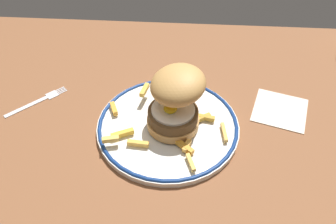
{
  "coord_description": "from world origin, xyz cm",
  "views": [
    {
      "loc": [
        2.29,
        -49.44,
        50.74
      ],
      "look_at": [
        -1.02,
        -2.2,
        4.6
      ],
      "focal_mm": 36.13,
      "sensor_mm": 36.0,
      "label": 1
    }
  ],
  "objects": [
    {
      "name": "ground_plane",
      "position": [
        0.0,
        0.0,
        -2.0
      ],
      "size": [
        127.57,
        80.54,
        4.0
      ],
      "primitive_type": "cube",
      "color": "brown"
    },
    {
      "name": "napkin",
      "position": [
        22.79,
        4.72,
        0.2
      ],
      "size": [
        13.67,
        13.66,
        0.4
      ],
      "primitive_type": "cube",
      "rotation": [
        0.0,
        0.0,
        -0.29
      ],
      "color": "silver",
      "rests_on": "ground_plane"
    },
    {
      "name": "dinner_plate",
      "position": [
        -1.02,
        -2.2,
        0.84
      ],
      "size": [
        28.83,
        28.83,
        1.6
      ],
      "color": "white",
      "rests_on": "ground_plane"
    },
    {
      "name": "fork",
      "position": [
        -30.39,
        3.82,
        0.18
      ],
      "size": [
        11.26,
        11.05,
        0.36
      ],
      "color": "silver",
      "rests_on": "ground_plane"
    },
    {
      "name": "fries_pile",
      "position": [
        -2.2,
        -3.75,
        2.31
      ],
      "size": [
        24.47,
        25.48,
        2.88
      ],
      "color": "gold",
      "rests_on": "dinner_plate"
    },
    {
      "name": "burger",
      "position": [
        0.5,
        -1.7,
        7.7
      ],
      "size": [
        15.19,
        14.94,
        12.59
      ],
      "color": "tan",
      "rests_on": "dinner_plate"
    }
  ]
}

